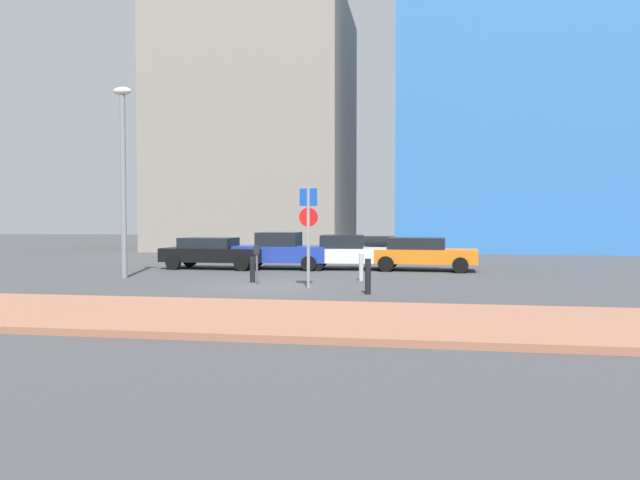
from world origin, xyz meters
name	(u,v)px	position (x,y,z in m)	size (l,w,h in m)	color
ground_plane	(267,286)	(0.00, 0.00, 0.00)	(120.00, 120.00, 0.00)	#424244
sidewalk_brick	(194,315)	(0.00, -6.23, 0.07)	(40.00, 4.49, 0.14)	#9E664C
parked_car_black	(213,252)	(-4.05, 6.27, 0.73)	(4.62, 2.09, 1.36)	black
parked_car_blue	(281,251)	(-1.09, 6.66, 0.80)	(4.05, 2.04, 1.60)	#1E389E
parked_car_white	(349,252)	(1.88, 6.91, 0.76)	(4.35, 2.28, 1.49)	white
parked_car_orange	(422,253)	(4.99, 6.83, 0.74)	(4.50, 2.21, 1.39)	orange
parking_sign_post	(308,225)	(1.42, -0.25, 1.99)	(0.60, 0.10, 3.16)	gray
parking_meter	(257,259)	(-0.46, 0.48, 0.85)	(0.18, 0.14, 1.30)	#4C4C51
street_lamp	(123,166)	(-5.89, 1.83, 4.12)	(0.70, 0.36, 7.01)	gray
traffic_bollard_near	(368,277)	(3.39, -1.46, 0.51)	(0.17, 0.17, 1.03)	black
traffic_bollard_mid	(252,270)	(-0.80, 1.15, 0.43)	(0.17, 0.17, 0.87)	black
traffic_bollard_far	(361,267)	(2.85, 2.22, 0.48)	(0.16, 0.16, 0.95)	#B7B7BC
building_colorful_midrise	(504,60)	(11.13, 28.18, 14.22)	(15.55, 17.99, 28.44)	#3372BF
building_under_construction	(260,128)	(-6.82, 24.38, 8.96)	(13.06, 13.21, 17.93)	gray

